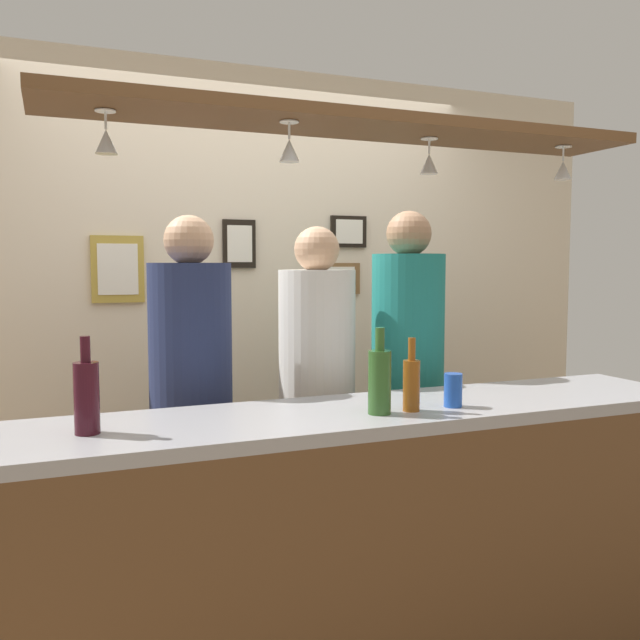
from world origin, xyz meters
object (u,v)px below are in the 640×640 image
at_px(person_left_navy_shirt, 191,382).
at_px(picture_frame_upper_small, 349,232).
at_px(person_right_teal_shirt, 407,361).
at_px(picture_frame_caricature, 118,269).
at_px(bottle_wine_dark_red, 87,396).
at_px(person_middle_white_patterned_shirt, 317,379).
at_px(bottle_champagne_green, 381,380).
at_px(picture_frame_crest, 239,244).
at_px(picture_frame_lower_pair, 336,279).
at_px(bottle_beer_amber_tall, 411,383).
at_px(drink_can, 453,390).

distance_m(person_left_navy_shirt, picture_frame_upper_small, 1.51).
distance_m(person_right_teal_shirt, picture_frame_caricature, 1.53).
height_order(bottle_wine_dark_red, picture_frame_caricature, picture_frame_caricature).
height_order(person_middle_white_patterned_shirt, person_right_teal_shirt, person_right_teal_shirt).
height_order(bottle_champagne_green, picture_frame_crest, picture_frame_crest).
relative_size(person_right_teal_shirt, bottle_champagne_green, 5.94).
height_order(person_left_navy_shirt, picture_frame_upper_small, picture_frame_upper_small).
bearing_deg(picture_frame_upper_small, person_right_teal_shirt, -94.22).
distance_m(person_right_teal_shirt, picture_frame_lower_pair, 0.89).
bearing_deg(bottle_beer_amber_tall, drink_can, 1.70).
bearing_deg(drink_can, picture_frame_lower_pair, 83.05).
xyz_separation_m(bottle_wine_dark_red, bottle_champagne_green, (0.95, -0.09, 0.00)).
bearing_deg(person_middle_white_patterned_shirt, drink_can, -69.94).
distance_m(person_middle_white_patterned_shirt, picture_frame_crest, 1.02).
bearing_deg(bottle_beer_amber_tall, picture_frame_lower_pair, 76.59).
height_order(bottle_wine_dark_red, picture_frame_crest, picture_frame_crest).
xyz_separation_m(drink_can, picture_frame_crest, (-0.39, 1.50, 0.57)).
bearing_deg(picture_frame_lower_pair, picture_frame_crest, 180.00).
xyz_separation_m(person_middle_white_patterned_shirt, bottle_wine_dark_red, (-1.00, -0.61, 0.11)).
bearing_deg(person_middle_white_patterned_shirt, bottle_beer_amber_tall, -83.63).
bearing_deg(picture_frame_caricature, bottle_wine_dark_red, -99.16).
xyz_separation_m(person_right_teal_shirt, bottle_champagne_green, (-0.50, -0.70, 0.06)).
bearing_deg(bottle_champagne_green, picture_frame_caricature, 115.75).
bearing_deg(picture_frame_caricature, drink_can, -55.73).
distance_m(person_left_navy_shirt, bottle_beer_amber_tall, 0.95).
bearing_deg(picture_frame_lower_pair, picture_frame_upper_small, 0.00).
distance_m(drink_can, picture_frame_crest, 1.65).
relative_size(bottle_wine_dark_red, picture_frame_lower_pair, 1.00).
distance_m(bottle_wine_dark_red, picture_frame_lower_pair, 2.04).
bearing_deg(drink_can, bottle_wine_dark_red, 176.14).
bearing_deg(picture_frame_upper_small, picture_frame_crest, 180.00).
xyz_separation_m(picture_frame_caricature, picture_frame_upper_small, (1.29, 0.00, 0.21)).
relative_size(bottle_champagne_green, drink_can, 2.46).
xyz_separation_m(bottle_beer_amber_tall, bottle_champagne_green, (-0.12, 0.00, 0.02)).
distance_m(bottle_wine_dark_red, bottle_champagne_green, 0.96).
relative_size(picture_frame_caricature, picture_frame_crest, 1.31).
bearing_deg(person_right_teal_shirt, picture_frame_lower_pair, 91.51).
bearing_deg(bottle_beer_amber_tall, bottle_wine_dark_red, 175.23).
xyz_separation_m(person_left_navy_shirt, bottle_champagne_green, (0.52, -0.70, 0.09)).
height_order(bottle_champagne_green, drink_can, bottle_champagne_green).
bearing_deg(drink_can, picture_frame_caricature, 124.27).
bearing_deg(picture_frame_caricature, picture_frame_upper_small, 0.00).
relative_size(bottle_wine_dark_red, drink_can, 2.46).
height_order(person_left_navy_shirt, bottle_champagne_green, person_left_navy_shirt).
height_order(person_left_navy_shirt, person_right_teal_shirt, person_right_teal_shirt).
relative_size(bottle_beer_amber_tall, drink_can, 2.13).
relative_size(bottle_beer_amber_tall, picture_frame_caricature, 0.76).
height_order(picture_frame_lower_pair, picture_frame_crest, picture_frame_crest).
bearing_deg(picture_frame_crest, person_middle_white_patterned_shirt, -80.67).
height_order(person_middle_white_patterned_shirt, drink_can, person_middle_white_patterned_shirt).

